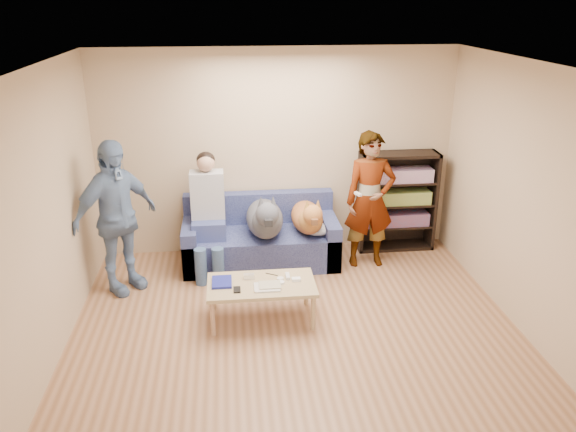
{
  "coord_description": "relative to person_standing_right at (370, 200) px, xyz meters",
  "views": [
    {
      "loc": [
        -0.61,
        -4.36,
        3.15
      ],
      "look_at": [
        0.0,
        1.2,
        0.95
      ],
      "focal_mm": 35.0,
      "sensor_mm": 36.0,
      "label": 1
    }
  ],
  "objects": [
    {
      "name": "ground",
      "position": [
        -1.07,
        -1.88,
        -0.84
      ],
      "size": [
        5.0,
        5.0,
        0.0
      ],
      "primitive_type": "plane",
      "color": "brown",
      "rests_on": "ground"
    },
    {
      "name": "ceiling",
      "position": [
        -1.07,
        -1.88,
        1.76
      ],
      "size": [
        5.0,
        5.0,
        0.0
      ],
      "primitive_type": "plane",
      "rotation": [
        3.14,
        0.0,
        0.0
      ],
      "color": "white",
      "rests_on": "ground"
    },
    {
      "name": "wall_back",
      "position": [
        -1.07,
        0.62,
        0.46
      ],
      "size": [
        4.5,
        0.0,
        4.5
      ],
      "primitive_type": "plane",
      "rotation": [
        1.57,
        0.0,
        0.0
      ],
      "color": "tan",
      "rests_on": "ground"
    },
    {
      "name": "wall_left",
      "position": [
        -3.32,
        -1.88,
        0.46
      ],
      "size": [
        0.0,
        5.0,
        5.0
      ],
      "primitive_type": "plane",
      "rotation": [
        1.57,
        0.0,
        1.57
      ],
      "color": "tan",
      "rests_on": "ground"
    },
    {
      "name": "wall_right",
      "position": [
        1.18,
        -1.88,
        0.46
      ],
      "size": [
        0.0,
        5.0,
        5.0
      ],
      "primitive_type": "plane",
      "rotation": [
        1.57,
        0.0,
        -1.57
      ],
      "color": "tan",
      "rests_on": "ground"
    },
    {
      "name": "blanket",
      "position": [
        -0.63,
        0.01,
        -0.35
      ],
      "size": [
        0.37,
        0.31,
        0.13
      ],
      "primitive_type": "ellipsoid",
      "color": "#BBBBC0",
      "rests_on": "sofa"
    },
    {
      "name": "person_standing_right",
      "position": [
        0.0,
        0.0,
        0.0
      ],
      "size": [
        0.62,
        0.41,
        1.68
      ],
      "primitive_type": "imported",
      "rotation": [
        0.0,
        0.0,
        0.01
      ],
      "color": "gray",
      "rests_on": "ground"
    },
    {
      "name": "person_standing_left",
      "position": [
        -2.94,
        -0.35,
        0.03
      ],
      "size": [
        1.04,
        1.02,
        1.75
      ],
      "primitive_type": "imported",
      "rotation": [
        0.0,
        0.0,
        0.76
      ],
      "color": "#708DB4",
      "rests_on": "ground"
    },
    {
      "name": "held_controller",
      "position": [
        -0.2,
        -0.2,
        0.16
      ],
      "size": [
        0.08,
        0.12,
        0.03
      ],
      "primitive_type": "cube",
      "rotation": [
        0.0,
        0.0,
        0.36
      ],
      "color": "white",
      "rests_on": "person_standing_right"
    },
    {
      "name": "notebook_blue",
      "position": [
        -1.8,
        -1.13,
        -0.41
      ],
      "size": [
        0.2,
        0.26,
        0.03
      ],
      "primitive_type": "cube",
      "color": "navy",
      "rests_on": "coffee_table"
    },
    {
      "name": "papers",
      "position": [
        -1.35,
        -1.28,
        -0.41
      ],
      "size": [
        0.26,
        0.2,
        0.02
      ],
      "primitive_type": "cube",
      "color": "silver",
      "rests_on": "coffee_table"
    },
    {
      "name": "magazine",
      "position": [
        -1.32,
        -1.26,
        -0.4
      ],
      "size": [
        0.22,
        0.17,
        0.01
      ],
      "primitive_type": "cube",
      "color": "#B3AC8F",
      "rests_on": "coffee_table"
    },
    {
      "name": "camera_silver",
      "position": [
        -1.52,
        -1.06,
        -0.4
      ],
      "size": [
        0.11,
        0.06,
        0.05
      ],
      "primitive_type": "cube",
      "color": "silver",
      "rests_on": "coffee_table"
    },
    {
      "name": "controller_a",
      "position": [
        -1.12,
        -1.08,
        -0.41
      ],
      "size": [
        0.04,
        0.13,
        0.03
      ],
      "primitive_type": "cube",
      "color": "silver",
      "rests_on": "coffee_table"
    },
    {
      "name": "controller_b",
      "position": [
        -1.04,
        -1.16,
        -0.41
      ],
      "size": [
        0.09,
        0.06,
        0.03
      ],
      "primitive_type": "cube",
      "color": "white",
      "rests_on": "coffee_table"
    },
    {
      "name": "headphone_cup_a",
      "position": [
        -1.2,
        -1.2,
        -0.41
      ],
      "size": [
        0.07,
        0.07,
        0.02
      ],
      "primitive_type": "cylinder",
      "color": "white",
      "rests_on": "coffee_table"
    },
    {
      "name": "headphone_cup_b",
      "position": [
        -1.2,
        -1.12,
        -0.41
      ],
      "size": [
        0.07,
        0.07,
        0.02
      ],
      "primitive_type": "cylinder",
      "color": "white",
      "rests_on": "coffee_table"
    },
    {
      "name": "pen_orange",
      "position": [
        -1.42,
        -1.34,
        -0.42
      ],
      "size": [
        0.13,
        0.06,
        0.01
      ],
      "primitive_type": "cylinder",
      "rotation": [
        0.0,
        1.57,
        0.35
      ],
      "color": "orange",
      "rests_on": "coffee_table"
    },
    {
      "name": "pen_black",
      "position": [
        -1.28,
        -1.0,
        -0.42
      ],
      "size": [
        0.13,
        0.08,
        0.01
      ],
      "primitive_type": "cylinder",
      "rotation": [
        0.0,
        1.57,
        -0.52
      ],
      "color": "black",
      "rests_on": "coffee_table"
    },
    {
      "name": "wallet",
      "position": [
        -1.65,
        -1.3,
        -0.41
      ],
      "size": [
        0.07,
        0.12,
        0.02
      ],
      "primitive_type": "cube",
      "color": "black",
      "rests_on": "coffee_table"
    },
    {
      "name": "sofa",
      "position": [
        -1.32,
        0.21,
        -0.56
      ],
      "size": [
        1.9,
        0.85,
        0.82
      ],
      "color": "#515B93",
      "rests_on": "ground"
    },
    {
      "name": "person_seated",
      "position": [
        -1.95,
        0.09,
        -0.07
      ],
      "size": [
        0.4,
        0.73,
        1.47
      ],
      "color": "#3E4B89",
      "rests_on": "sofa"
    },
    {
      "name": "dog_gray",
      "position": [
        -1.27,
        0.02,
        -0.19
      ],
      "size": [
        0.45,
        1.27,
        0.65
      ],
      "color": "#53545E",
      "rests_on": "sofa"
    },
    {
      "name": "dog_tan",
      "position": [
        -0.74,
        0.08,
        -0.22
      ],
      "size": [
        0.38,
        1.15,
        0.55
      ],
      "color": "#A86933",
      "rests_on": "sofa"
    },
    {
      "name": "coffee_table",
      "position": [
        -1.4,
        -1.18,
        -0.47
      ],
      "size": [
        1.1,
        0.6,
        0.42
      ],
      "color": "tan",
      "rests_on": "ground"
    },
    {
      "name": "bookshelf",
      "position": [
        0.48,
        0.45,
        -0.16
      ],
      "size": [
        1.0,
        0.34,
        1.3
      ],
      "color": "black",
      "rests_on": "ground"
    }
  ]
}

